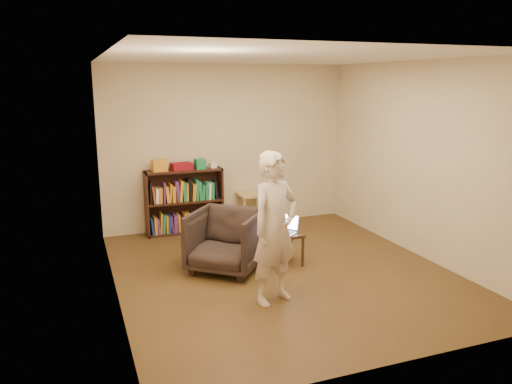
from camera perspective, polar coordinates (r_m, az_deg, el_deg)
name	(u,v)px	position (r m, az deg, el deg)	size (l,w,h in m)	color
floor	(282,272)	(6.33, 3.01, -9.07)	(4.50, 4.50, 0.00)	#4A3218
ceiling	(285,57)	(5.89, 3.31, 15.14)	(4.50, 4.50, 0.00)	white
wall_back	(227,147)	(8.06, -3.30, 5.19)	(4.00, 4.00, 0.00)	beige
wall_left	(110,181)	(5.50, -16.32, 1.22)	(4.50, 4.50, 0.00)	beige
wall_right	(421,160)	(7.01, 18.32, 3.46)	(4.50, 4.50, 0.00)	beige
bookshelf	(184,205)	(7.88, -8.19, -1.46)	(1.20, 0.30, 1.00)	black
box_yellow	(159,165)	(7.66, -10.98, 3.00)	(0.22, 0.16, 0.18)	orange
red_cloth	(182,166)	(7.75, -8.50, 2.91)	(0.31, 0.23, 0.10)	maroon
box_green	(200,164)	(7.79, -6.42, 3.20)	(0.15, 0.15, 0.15)	#22804E
box_white	(213,165)	(7.87, -4.95, 3.07)	(0.10, 0.10, 0.08)	white
stool	(250,200)	(8.11, -0.68, -0.91)	(0.38, 0.38, 0.55)	tan
armchair	(225,241)	(6.26, -3.52, -5.58)	(0.82, 0.84, 0.77)	#2E241E
side_table	(285,238)	(6.49, 3.29, -5.24)	(0.41, 0.41, 0.42)	black
laptop	(285,228)	(6.47, 3.38, -4.12)	(0.40, 0.41, 0.23)	#B9BABF
person	(275,228)	(5.27, 2.17, -4.16)	(0.60, 0.39, 1.63)	beige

